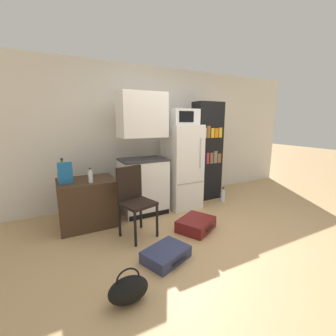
{
  "coord_description": "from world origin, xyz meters",
  "views": [
    {
      "loc": [
        -1.95,
        -2.16,
        1.56
      ],
      "look_at": [
        -0.38,
        0.85,
        0.85
      ],
      "focal_mm": 24.0,
      "sensor_mm": 36.0,
      "label": 1
    }
  ],
  "objects": [
    {
      "name": "bottle_clear_short",
      "position": [
        -1.5,
        1.08,
        0.8
      ],
      "size": [
        0.06,
        0.06,
        0.22
      ],
      "color": "silver",
      "rests_on": "side_table"
    },
    {
      "name": "refrigerator",
      "position": [
        0.13,
        1.29,
        0.75
      ],
      "size": [
        0.57,
        0.64,
        1.5
      ],
      "color": "white",
      "rests_on": "ground_plane"
    },
    {
      "name": "wall_back",
      "position": [
        0.2,
        2.0,
        1.29
      ],
      "size": [
        6.4,
        0.1,
        2.58
      ],
      "color": "silver",
      "rests_on": "ground_plane"
    },
    {
      "name": "suitcase_large_flat",
      "position": [
        -0.18,
        0.35,
        0.08
      ],
      "size": [
        0.65,
        0.61,
        0.17
      ],
      "rotation": [
        0.0,
        0.0,
        0.49
      ],
      "color": "maroon",
      "rests_on": "ground_plane"
    },
    {
      "name": "bookshelf",
      "position": [
        0.8,
        1.44,
        0.96
      ],
      "size": [
        0.57,
        0.33,
        1.92
      ],
      "color": "black",
      "rests_on": "ground_plane"
    },
    {
      "name": "microwave",
      "position": [
        0.13,
        1.29,
        1.64
      ],
      "size": [
        0.49,
        0.41,
        0.27
      ],
      "color": "silver",
      "rests_on": "refrigerator"
    },
    {
      "name": "chair",
      "position": [
        -1.02,
        0.65,
        0.57
      ],
      "size": [
        0.5,
        0.5,
        0.96
      ],
      "rotation": [
        0.0,
        0.0,
        0.29
      ],
      "color": "black",
      "rests_on": "ground_plane"
    },
    {
      "name": "ground_plane",
      "position": [
        0.0,
        0.0,
        0.0
      ],
      "size": [
        24.0,
        24.0,
        0.0
      ],
      "primitive_type": "plane",
      "color": "tan"
    },
    {
      "name": "bottle_amber_beer",
      "position": [
        -1.88,
        1.41,
        0.77
      ],
      "size": [
        0.06,
        0.06,
        0.14
      ],
      "color": "brown",
      "rests_on": "side_table"
    },
    {
      "name": "suitcase_small_flat",
      "position": [
        -0.9,
        -0.09,
        0.07
      ],
      "size": [
        0.6,
        0.52,
        0.13
      ],
      "rotation": [
        0.0,
        0.0,
        0.37
      ],
      "color": "navy",
      "rests_on": "ground_plane"
    },
    {
      "name": "bottle_olive_oil",
      "position": [
        -1.83,
        1.54,
        0.84
      ],
      "size": [
        0.07,
        0.07,
        0.31
      ],
      "color": "#566619",
      "rests_on": "side_table"
    },
    {
      "name": "kitchen_hutch",
      "position": [
        -0.61,
        1.33,
        0.93
      ],
      "size": [
        0.76,
        0.55,
        2.01
      ],
      "color": "white",
      "rests_on": "ground_plane"
    },
    {
      "name": "cereal_box",
      "position": [
        -1.82,
        1.21,
        0.85
      ],
      "size": [
        0.19,
        0.07,
        0.3
      ],
      "color": "#1E66A8",
      "rests_on": "side_table"
    },
    {
      "name": "side_table",
      "position": [
        -1.55,
        1.28,
        0.35
      ],
      "size": [
        0.81,
        0.64,
        0.7
      ],
      "color": "#422D1E",
      "rests_on": "ground_plane"
    },
    {
      "name": "handbag",
      "position": [
        -1.47,
        -0.49,
        0.12
      ],
      "size": [
        0.36,
        0.2,
        0.33
      ],
      "color": "black",
      "rests_on": "ground_plane"
    },
    {
      "name": "water_bottle_front",
      "position": [
        0.97,
        1.09,
        0.12
      ],
      "size": [
        0.08,
        0.08,
        0.29
      ],
      "color": "silver",
      "rests_on": "ground_plane"
    }
  ]
}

